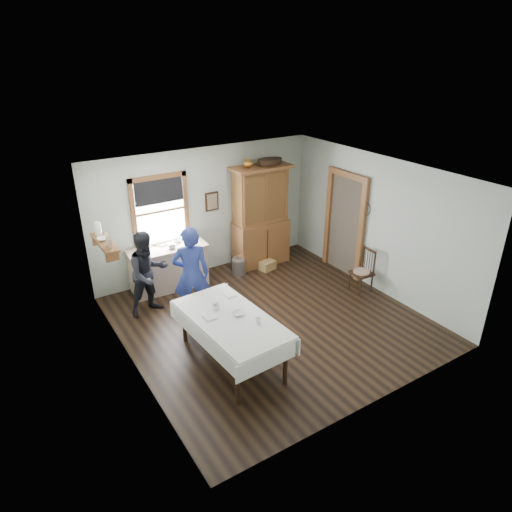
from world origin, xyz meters
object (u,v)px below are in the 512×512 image
at_px(china_hutch, 261,216).
at_px(pail, 239,267).
at_px(wicker_basket, 267,265).
at_px(spindle_chair, 362,271).
at_px(work_counter, 169,268).
at_px(woman_blue, 191,278).
at_px(dining_table, 231,339).
at_px(figure_dark, 148,276).

xyz_separation_m(china_hutch, pail, (-0.70, -0.23, -0.96)).
relative_size(pail, wicker_basket, 0.96).
distance_m(china_hutch, wicker_basket, 1.10).
bearing_deg(spindle_chair, work_counter, 148.95).
distance_m(pail, woman_blue, 2.06).
bearing_deg(dining_table, woman_blue, 89.04).
bearing_deg(pail, work_counter, 171.79).
relative_size(china_hutch, wicker_basket, 6.59).
xyz_separation_m(pail, wicker_basket, (0.63, -0.17, -0.06)).
distance_m(dining_table, wicker_basket, 3.29).
bearing_deg(work_counter, figure_dark, -131.03).
bearing_deg(wicker_basket, figure_dark, -173.95).
distance_m(wicker_basket, figure_dark, 2.88).
height_order(work_counter, woman_blue, woman_blue).
relative_size(china_hutch, woman_blue, 1.35).
distance_m(spindle_chair, pail, 2.62).
bearing_deg(spindle_chair, figure_dark, 162.03).
distance_m(wicker_basket, woman_blue, 2.53).
height_order(woman_blue, figure_dark, woman_blue).
distance_m(dining_table, figure_dark, 2.18).
bearing_deg(woman_blue, figure_dark, -27.54).
distance_m(work_counter, pail, 1.56).
bearing_deg(dining_table, pail, 57.40).
xyz_separation_m(china_hutch, figure_dark, (-2.87, -0.70, -0.38)).
height_order(china_hutch, dining_table, china_hutch).
bearing_deg(figure_dark, spindle_chair, -29.77).
xyz_separation_m(pail, figure_dark, (-2.17, -0.47, 0.58)).
xyz_separation_m(china_hutch, woman_blue, (-2.31, -1.33, -0.29)).
height_order(china_hutch, wicker_basket, china_hutch).
bearing_deg(pail, wicker_basket, -15.32).
height_order(wicker_basket, woman_blue, woman_blue).
bearing_deg(dining_table, china_hutch, 49.97).
bearing_deg(pail, woman_blue, -145.50).
relative_size(spindle_chair, wicker_basket, 2.66).
relative_size(spindle_chair, pail, 2.77).
distance_m(work_counter, woman_blue, 1.38).
bearing_deg(work_counter, dining_table, -89.74).
height_order(china_hutch, pail, china_hutch).
relative_size(work_counter, china_hutch, 0.70).
distance_m(china_hutch, spindle_chair, 2.51).
height_order(spindle_chair, figure_dark, figure_dark).
bearing_deg(work_counter, pail, -5.57).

